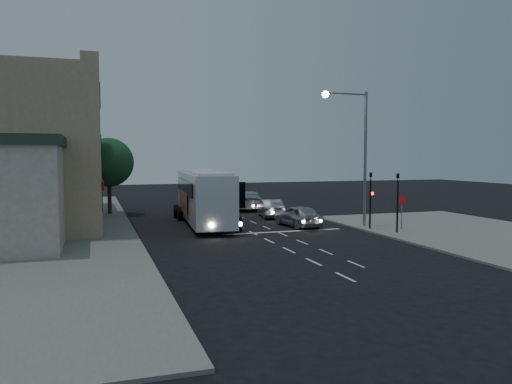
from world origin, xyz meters
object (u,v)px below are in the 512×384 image
object	(u,v)px
tour_bus	(204,195)
car_extra	(223,193)
car_suv	(298,216)
traffic_signal_side	(398,195)
car_sedan_a	(270,208)
regulatory_sign	(402,207)
car_sedan_c	(232,197)
streetlight	(357,142)
traffic_signal_main	(371,193)
street_tree	(109,160)
car_sedan_b	(249,200)

from	to	relation	value
tour_bus	car_extra	distance (m)	19.83
car_suv	traffic_signal_side	xyz separation A→B (m)	(4.47, -5.00, 1.68)
car_sedan_a	car_extra	size ratio (longest dim) A/B	0.90
car_suv	regulatory_sign	xyz separation A→B (m)	(5.47, -4.04, 0.85)
car_sedan_c	streetlight	distance (m)	19.08
car_suv	tour_bus	bearing A→B (deg)	-35.66
car_sedan_a	traffic_signal_main	size ratio (longest dim) A/B	1.05
regulatory_sign	street_tree	xyz separation A→B (m)	(-17.51, 15.26, 2.90)
car_sedan_a	traffic_signal_main	distance (m)	9.54
tour_bus	regulatory_sign	world-z (taller)	tour_bus
car_sedan_b	traffic_signal_side	xyz separation A→B (m)	(4.34, -16.59, 1.58)
car_sedan_a	car_sedan_c	size ratio (longest dim) A/B	0.75
tour_bus	car_sedan_c	xyz separation A→B (m)	(5.74, 13.21, -1.25)
car_suv	regulatory_sign	distance (m)	6.86
car_suv	street_tree	distance (m)	16.88
traffic_signal_main	street_tree	bearing A→B (deg)	137.97
car_suv	street_tree	xyz separation A→B (m)	(-12.03, 11.22, 3.75)
car_suv	traffic_signal_main	bearing A→B (deg)	134.69
car_suv	traffic_signal_side	size ratio (longest dim) A/B	1.07
car_extra	tour_bus	bearing A→B (deg)	65.87
car_suv	car_sedan_a	world-z (taller)	car_suv
street_tree	car_sedan_c	bearing A→B (deg)	23.74
traffic_signal_side	car_extra	bearing A→B (deg)	98.62
car_sedan_b	regulatory_sign	size ratio (longest dim) A/B	2.62
car_sedan_a	streetlight	world-z (taller)	streetlight
car_sedan_a	car_sedan_b	size ratio (longest dim) A/B	0.75
car_sedan_c	car_extra	size ratio (longest dim) A/B	1.20
car_sedan_c	regulatory_sign	world-z (taller)	regulatory_sign
tour_bus	car_suv	bearing A→B (deg)	-24.44
car_sedan_a	car_sedan_b	world-z (taller)	car_sedan_b
car_sedan_b	traffic_signal_side	world-z (taller)	traffic_signal_side
car_sedan_a	car_extra	world-z (taller)	car_extra
traffic_signal_main	car_suv	bearing A→B (deg)	141.32
car_sedan_a	regulatory_sign	xyz separation A→B (m)	(5.51, -9.59, 0.89)
car_suv	car_sedan_b	world-z (taller)	car_sedan_b
car_extra	car_suv	bearing A→B (deg)	83.27
tour_bus	street_tree	bearing A→B (deg)	132.33
car_sedan_c	streetlight	size ratio (longest dim) A/B	0.63
tour_bus	streetlight	distance (m)	11.19
tour_bus	car_sedan_c	world-z (taller)	tour_bus
car_suv	regulatory_sign	size ratio (longest dim) A/B	1.99
traffic_signal_side	traffic_signal_main	bearing A→B (deg)	109.49
car_sedan_a	street_tree	world-z (taller)	street_tree
tour_bus	car_sedan_b	xyz separation A→B (m)	(6.00, 8.33, -1.21)
car_suv	car_extra	xyz separation A→B (m)	(0.38, 22.04, 0.04)
tour_bus	traffic_signal_side	size ratio (longest dim) A/B	3.05
tour_bus	traffic_signal_side	xyz separation A→B (m)	(10.34, -8.25, 0.37)
car_sedan_c	regulatory_sign	distance (m)	21.26
tour_bus	streetlight	xyz separation A→B (m)	(9.38, -4.85, 3.68)
car_sedan_c	street_tree	size ratio (longest dim) A/B	0.92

